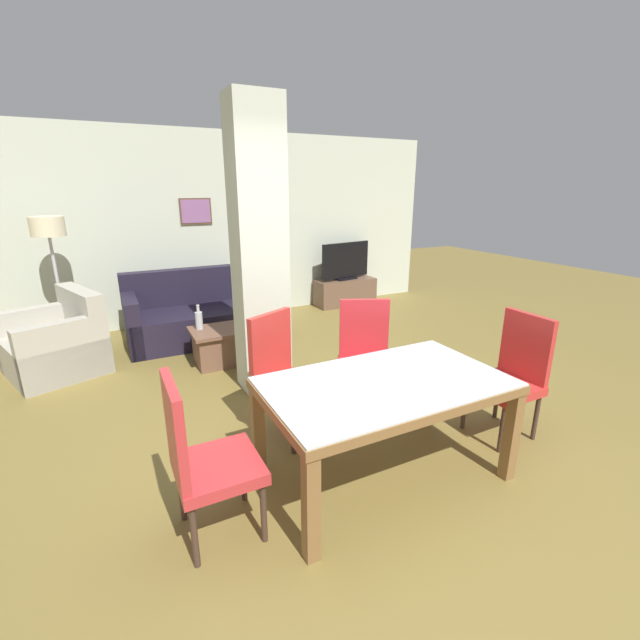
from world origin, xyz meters
The scene contains 15 objects.
ground_plane centered at (0.00, 0.00, 0.00)m, with size 18.00×18.00×0.00m, color olive.
back_wall centered at (0.00, 4.32, 1.35)m, with size 7.20×0.09×2.70m.
divider_pillar centered at (-0.24, 1.73, 1.35)m, with size 0.46×0.37×2.70m.
dining_table centered at (0.00, 0.00, 0.58)m, with size 1.60×0.94×0.72m.
dining_chair_head_left centered at (-1.21, 0.00, 0.53)m, with size 0.46×0.46×0.99m.
dining_chair_far_left centered at (-0.40, 0.83, 0.53)m, with size 0.61×0.61×0.99m.
dining_chair_head_right centered at (1.22, 0.00, 0.53)m, with size 0.46×0.46×0.99m.
dining_chair_far_right centered at (0.40, 0.85, 0.53)m, with size 0.61×0.61×0.99m.
sofa centered at (-0.51, 3.44, 0.30)m, with size 1.82×0.90×0.89m.
armchair centered at (-2.11, 3.06, 0.30)m, with size 1.12×1.18×0.87m.
coffee_table centered at (-0.51, 2.48, 0.21)m, with size 0.59×0.52×0.41m.
bottle centered at (-0.69, 2.58, 0.52)m, with size 0.08×0.08×0.28m.
tv_stand centered at (2.05, 4.04, 0.22)m, with size 1.03×0.40×0.44m.
tv_screen centered at (2.05, 4.04, 0.74)m, with size 0.94×0.26×0.61m.
floor_lamp centered at (-2.06, 3.75, 1.36)m, with size 0.36×0.36×1.61m.
Camera 1 is at (-1.54, -2.08, 1.93)m, focal length 24.00 mm.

